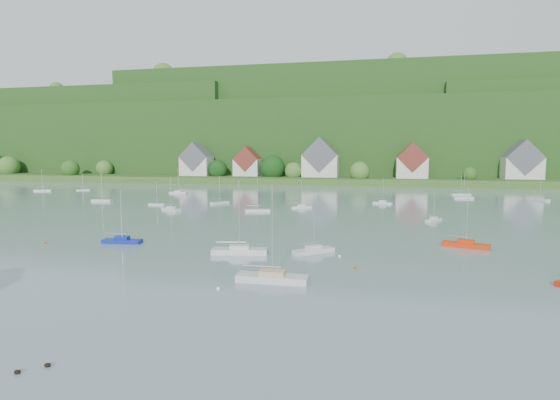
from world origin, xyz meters
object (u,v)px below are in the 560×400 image
(near_sailboat_2, at_px, (272,277))
(near_sailboat_3, at_px, (314,250))
(near_sailboat_4, at_px, (239,250))
(near_sailboat_1, at_px, (122,240))
(near_sailboat_5, at_px, (466,244))

(near_sailboat_2, xyz_separation_m, near_sailboat_3, (2.40, 14.87, -0.07))
(near_sailboat_3, xyz_separation_m, near_sailboat_4, (-9.92, -2.69, 0.06))
(near_sailboat_1, relative_size, near_sailboat_4, 0.79)
(near_sailboat_2, bearing_deg, near_sailboat_1, 150.03)
(near_sailboat_1, height_order, near_sailboat_5, near_sailboat_5)
(near_sailboat_1, relative_size, near_sailboat_5, 0.92)
(near_sailboat_3, relative_size, near_sailboat_4, 0.80)
(near_sailboat_3, bearing_deg, near_sailboat_4, 152.90)
(near_sailboat_4, bearing_deg, near_sailboat_2, -69.39)
(near_sailboat_3, height_order, near_sailboat_4, near_sailboat_4)
(near_sailboat_1, distance_m, near_sailboat_2, 31.56)
(near_sailboat_2, relative_size, near_sailboat_3, 1.27)
(near_sailboat_1, xyz_separation_m, near_sailboat_3, (29.89, -0.63, 0.00))
(near_sailboat_5, bearing_deg, near_sailboat_2, -117.52)
(near_sailboat_2, height_order, near_sailboat_4, near_sailboat_2)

